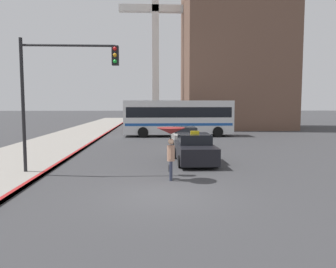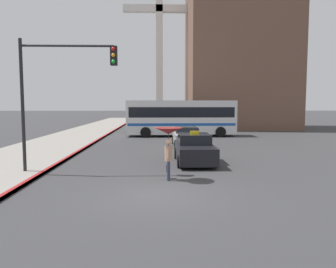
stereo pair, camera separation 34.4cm
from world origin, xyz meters
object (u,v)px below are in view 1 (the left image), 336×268
Objects in this scene: taxi at (195,149)px; traffic_light at (61,80)px; sedan_red at (185,137)px; pedestrian_with_umbrella at (171,137)px; city_bus at (178,116)px; monument_cross at (155,34)px.

taxi is 7.31m from traffic_light.
taxi is at bearing 88.47° from sedan_red.
taxi is at bearing -15.86° from pedestrian_with_umbrella.
taxi is 6.73m from sedan_red.
pedestrian_with_umbrella is at bearing 69.41° from taxi.
city_bus reaches higher than pedestrian_with_umbrella.
pedestrian_with_umbrella is 0.10× the size of monument_cross.
city_bus is (0.29, 14.22, 1.18)m from taxi.
taxi is 29.90m from monument_cross.
sedan_red is 23.87m from monument_cross.
traffic_light is (-5.96, -2.60, 3.32)m from taxi.
traffic_light reaches higher than sedan_red.
monument_cross is (-1.65, 27.54, 11.52)m from taxi.
sedan_red is at bearing 56.64° from traffic_light.
monument_cross reaches higher than pedestrian_with_umbrella.
pedestrian_with_umbrella is 33.12m from monument_cross.
monument_cross is (-1.94, 13.32, 10.35)m from city_bus.
pedestrian_with_umbrella is at bearing -15.69° from traffic_light.
pedestrian_with_umbrella is (-1.74, -18.09, -0.15)m from city_bus.
traffic_light is 0.27× the size of monument_cross.
taxi reaches higher than sedan_red.
traffic_light is at bearing 56.64° from sedan_red.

